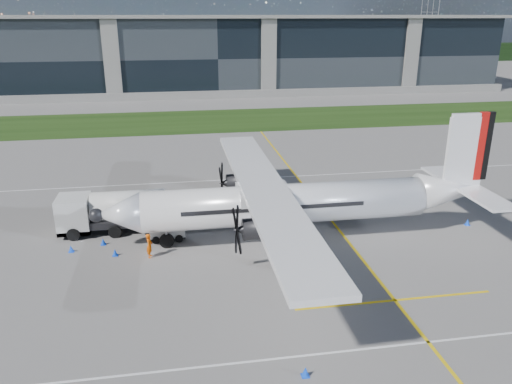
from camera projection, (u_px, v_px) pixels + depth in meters
The scene contains 15 objects.
ground at pixel (239, 131), 71.36m from camera, with size 400.00×400.00×0.00m, color slate.
grass_strip at pixel (232, 120), 78.79m from camera, with size 400.00×18.00×0.04m, color #19330E.
terminal_building at pixel (214, 55), 106.00m from camera, with size 120.00×20.00×15.00m, color black.
tree_line at pixel (198, 56), 163.24m from camera, with size 400.00×6.00×6.00m, color black.
pylon_east at pixel (429, 16), 181.69m from camera, with size 9.00×4.60×30.00m, color gray, non-canonical shape.
yellow_taxiway_centerline at pixel (318, 204), 43.96m from camera, with size 0.20×70.00×0.01m, color yellow.
turboprop_aircraft at pixel (300, 181), 35.69m from camera, with size 29.07×30.15×9.04m, color white, non-canonical shape.
fuel_tanker_truck at pixel (105, 212), 37.78m from camera, with size 8.49×2.76×3.18m, color silver, non-canonical shape.
baggage_tug at pixel (167, 228), 36.85m from camera, with size 2.76×1.66×1.66m, color silver, non-canonical shape.
ground_crew_person at pixel (149, 244), 33.98m from camera, with size 0.80×0.57×1.98m, color #F25907.
safety_cone_tail at pixel (468, 222), 39.42m from camera, with size 0.36×0.36×0.50m, color blue.
safety_cone_portwing at pixel (305, 372), 22.93m from camera, with size 0.36×0.36×0.50m, color blue.
safety_cone_nose_port at pixel (115, 252), 34.41m from camera, with size 0.36×0.36×0.50m, color blue.
safety_cone_nose_stbd at pixel (103, 242), 36.05m from camera, with size 0.36×0.36×0.50m, color blue.
safety_cone_fwd at pixel (71, 249), 34.96m from camera, with size 0.36×0.36×0.50m, color blue.
Camera 1 is at (-9.17, -29.59, 15.75)m, focal length 35.00 mm.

